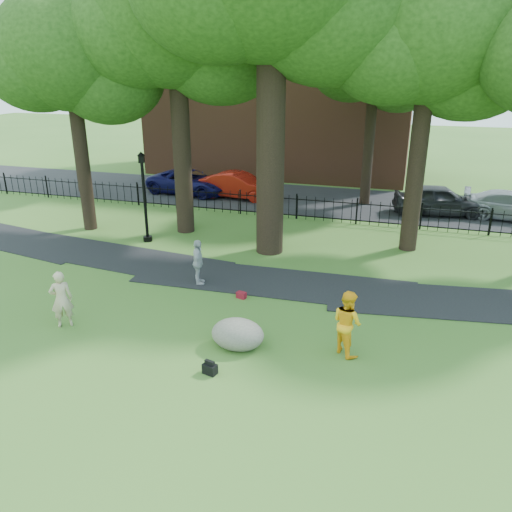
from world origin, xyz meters
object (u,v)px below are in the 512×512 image
(woman, at_px, (61,299))
(red_sedan, at_px, (239,185))
(man, at_px, (347,323))
(lamppost, at_px, (145,199))
(boulder, at_px, (238,332))

(woman, height_order, red_sedan, woman)
(man, bearing_deg, woman, 49.98)
(lamppost, bearing_deg, woman, -99.95)
(boulder, xyz_separation_m, lamppost, (-6.73, 7.24, 1.50))
(woman, xyz_separation_m, lamppost, (-1.44, 7.65, 1.05))
(man, relative_size, boulder, 1.23)
(man, xyz_separation_m, red_sedan, (-8.27, 15.21, -0.15))
(woman, distance_m, man, 8.22)
(boulder, bearing_deg, lamppost, 132.92)
(woman, bearing_deg, man, 146.15)
(red_sedan, bearing_deg, lamppost, 177.95)
(woman, distance_m, lamppost, 7.86)
(woman, relative_size, boulder, 1.19)
(man, height_order, red_sedan, man)
(man, xyz_separation_m, lamppost, (-9.60, 6.68, 1.02))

